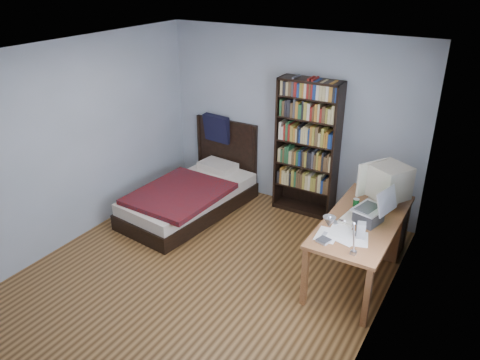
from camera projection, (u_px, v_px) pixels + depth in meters
The scene contains 14 objects.
room at pixel (207, 174), 4.92m from camera, with size 4.20×4.24×2.50m.
desk at pixel (372, 225), 5.61m from camera, with size 0.75×1.68×0.73m.
crt_monitor at pixel (387, 182), 5.34m from camera, with size 0.59×0.53×0.48m.
laptop at pixel (371, 213), 4.99m from camera, with size 0.42×0.41×0.43m.
desk_lamp at pixel (334, 225), 4.08m from camera, with size 0.22×0.49×0.58m.
keyboard at pixel (353, 217), 5.13m from camera, with size 0.17×0.42×0.03m, color beige.
speaker at pixel (361, 230), 4.74m from camera, with size 0.08×0.08×0.17m, color gray.
soda_can at pixel (356, 204), 5.29m from camera, with size 0.07×0.07×0.12m, color #073918.
mouse at pixel (369, 208), 5.31m from camera, with size 0.06×0.10×0.03m, color silver.
phone_silver at pixel (335, 223), 5.02m from camera, with size 0.04×0.09×0.02m, color silver.
phone_grey at pixel (325, 234), 4.81m from camera, with size 0.04×0.08×0.02m, color gray.
external_drive at pixel (324, 241), 4.69m from camera, with size 0.12×0.12×0.02m, color gray.
bookshelf at pixel (307, 148), 6.40m from camera, with size 0.86×0.30×1.91m.
bed at pixel (193, 194), 6.71m from camera, with size 1.22×2.14×1.16m.
Camera 1 is at (2.60, -3.67, 3.30)m, focal length 35.00 mm.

